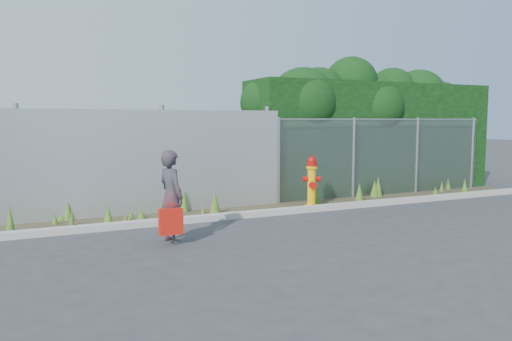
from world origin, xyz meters
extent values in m
plane|color=#363639|center=(0.00, 0.00, 0.00)|extent=(80.00, 80.00, 0.00)
cube|color=#ADA59C|center=(0.00, 1.80, 0.06)|extent=(16.00, 0.22, 0.12)
cube|color=#3F3724|center=(0.00, 2.40, 0.01)|extent=(16.00, 1.20, 0.01)
cone|color=#3B661E|center=(-2.60, 2.10, 0.13)|extent=(0.17, 0.17, 0.27)
cone|color=#3B661E|center=(6.10, 2.06, 0.22)|extent=(0.18, 0.18, 0.44)
cone|color=#3B661E|center=(-3.64, 2.40, 0.16)|extent=(0.09, 0.09, 0.32)
cone|color=#3B661E|center=(6.19, 2.14, 0.12)|extent=(0.23, 0.23, 0.25)
cone|color=#3B661E|center=(6.52, 3.03, 0.19)|extent=(0.17, 0.17, 0.37)
cone|color=#3B661E|center=(2.87, 2.29, 0.23)|extent=(0.23, 0.23, 0.46)
cone|color=#3B661E|center=(-3.92, 2.63, 0.11)|extent=(0.12, 0.12, 0.23)
cone|color=#3B661E|center=(-0.80, 2.36, 0.24)|extent=(0.24, 0.24, 0.47)
cone|color=#3B661E|center=(3.73, 2.80, 0.21)|extent=(0.24, 0.24, 0.43)
cone|color=#3B661E|center=(6.04, 2.78, 0.15)|extent=(0.13, 0.13, 0.29)
cone|color=#3B661E|center=(3.85, 2.81, 0.26)|extent=(0.24, 0.24, 0.52)
cone|color=#3B661E|center=(-3.65, 2.95, 0.19)|extent=(0.18, 0.18, 0.38)
cone|color=#3B661E|center=(-1.31, 2.89, 0.25)|extent=(0.18, 0.18, 0.49)
cone|color=#3B661E|center=(-3.04, 2.00, 0.22)|extent=(0.21, 0.21, 0.44)
cone|color=#3B661E|center=(1.74, 2.41, 0.27)|extent=(0.15, 0.15, 0.54)
cone|color=#3B661E|center=(-1.03, 2.45, 0.12)|extent=(0.10, 0.10, 0.25)
cone|color=#3B661E|center=(-4.67, 2.10, 0.27)|extent=(0.16, 0.16, 0.53)
cone|color=#3B661E|center=(5.31, 2.30, 0.12)|extent=(0.14, 0.14, 0.24)
cone|color=#3B661E|center=(-2.32, 2.51, 0.09)|extent=(0.17, 0.17, 0.18)
cone|color=#3B661E|center=(-3.78, 3.02, 0.11)|extent=(0.23, 0.23, 0.22)
cone|color=#3B661E|center=(-2.73, 1.96, 0.13)|extent=(0.12, 0.12, 0.25)
cube|color=#A9ACB0|center=(-3.25, 3.00, 1.10)|extent=(8.50, 0.08, 2.20)
cylinder|color=gray|center=(-4.50, 3.12, 1.15)|extent=(0.10, 0.10, 2.30)
cylinder|color=gray|center=(-1.70, 3.12, 1.15)|extent=(0.10, 0.10, 2.30)
cylinder|color=gray|center=(0.80, 3.12, 1.15)|extent=(0.10, 0.10, 2.30)
cube|color=gray|center=(4.25, 3.00, 1.00)|extent=(6.50, 0.03, 2.00)
cylinder|color=gray|center=(4.25, 3.00, 2.00)|extent=(6.50, 0.04, 0.04)
cylinder|color=gray|center=(1.05, 3.00, 1.02)|extent=(0.07, 0.07, 2.05)
cylinder|color=gray|center=(3.20, 3.00, 1.02)|extent=(0.07, 0.07, 2.05)
cylinder|color=gray|center=(5.30, 3.00, 1.02)|extent=(0.07, 0.07, 2.05)
cylinder|color=gray|center=(7.40, 3.00, 1.02)|extent=(0.07, 0.07, 2.05)
cube|color=black|center=(4.55, 4.00, 1.50)|extent=(7.30, 1.60, 3.00)
sphere|color=black|center=(1.26, 4.21, 2.43)|extent=(1.25, 1.25, 1.25)
sphere|color=black|center=(2.24, 3.93, 2.42)|extent=(1.84, 1.84, 1.84)
sphere|color=black|center=(2.84, 4.14, 2.64)|extent=(1.51, 1.51, 1.51)
sphere|color=black|center=(3.83, 4.03, 2.98)|extent=(1.46, 1.46, 1.46)
sphere|color=black|center=(4.47, 3.83, 2.34)|extent=(1.68, 1.68, 1.68)
sphere|color=black|center=(5.42, 4.22, 2.78)|extent=(1.44, 1.44, 1.44)
sphere|color=black|center=(6.22, 3.99, 2.64)|extent=(1.63, 1.63, 1.63)
sphere|color=black|center=(7.10, 4.02, 2.42)|extent=(1.44, 1.44, 1.44)
cylinder|color=#F5B30C|center=(1.49, 2.24, 0.03)|extent=(0.30, 0.30, 0.06)
cylinder|color=#F5B30C|center=(1.49, 2.24, 0.45)|extent=(0.19, 0.19, 0.90)
cylinder|color=#F5B30C|center=(1.49, 2.24, 0.92)|extent=(0.25, 0.25, 0.05)
cylinder|color=#B20F0A|center=(1.49, 2.24, 0.99)|extent=(0.22, 0.22, 0.11)
sphere|color=#B20F0A|center=(1.49, 2.24, 1.06)|extent=(0.20, 0.20, 0.20)
cylinder|color=#B20F0A|center=(1.49, 2.24, 1.17)|extent=(0.05, 0.05, 0.05)
cylinder|color=#B20F0A|center=(1.35, 2.24, 0.65)|extent=(0.11, 0.12, 0.12)
cylinder|color=#B20F0A|center=(1.64, 2.24, 0.65)|extent=(0.11, 0.12, 0.12)
cylinder|color=#B20F0A|center=(1.49, 2.09, 0.53)|extent=(0.16, 0.13, 0.16)
imported|color=#0D4D56|center=(-2.27, 0.44, 0.75)|extent=(0.49, 0.62, 1.51)
cube|color=#BA270A|center=(-2.36, 0.19, 0.39)|extent=(0.37, 0.14, 0.41)
cylinder|color=#BA270A|center=(-2.36, 0.19, 0.67)|extent=(0.18, 0.02, 0.02)
cube|color=black|center=(-2.23, 0.62, 0.93)|extent=(0.21, 0.09, 0.16)
camera|label=1|loc=(-4.44, -7.37, 1.99)|focal=35.00mm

